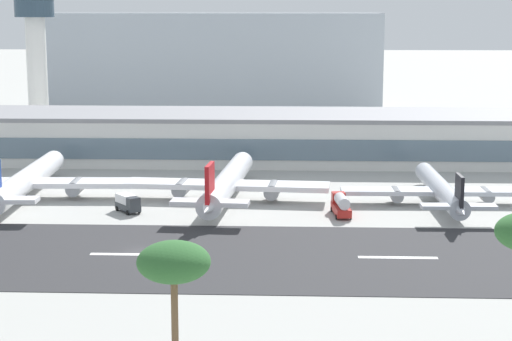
{
  "coord_description": "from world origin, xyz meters",
  "views": [
    {
      "loc": [
        23.73,
        -128.48,
        36.83
      ],
      "look_at": [
        16.56,
        41.25,
        5.25
      ],
      "focal_mm": 60.48,
      "sensor_mm": 36.0,
      "label": 1
    }
  ],
  "objects_px": {
    "distant_hotel_block": "(209,63)",
    "airliner_black_tail_gate_2": "(442,191)",
    "airliner_navy_tail_gate_0": "(25,182)",
    "airliner_red_tail_gate_1": "(226,184)",
    "service_fuel_truck_1": "(341,205)",
    "control_tower": "(36,46)",
    "terminal_building": "(242,136)",
    "service_box_truck_0": "(128,203)",
    "palm_tree_2": "(174,264)"
  },
  "relations": [
    {
      "from": "distant_hotel_block",
      "to": "airliner_black_tail_gate_2",
      "type": "relative_size",
      "value": 2.9
    },
    {
      "from": "control_tower",
      "to": "distant_hotel_block",
      "type": "distance_m",
      "value": 76.63
    },
    {
      "from": "control_tower",
      "to": "service_fuel_truck_1",
      "type": "distance_m",
      "value": 133.47
    },
    {
      "from": "control_tower",
      "to": "distant_hotel_block",
      "type": "bearing_deg",
      "value": 53.37
    },
    {
      "from": "airliner_navy_tail_gate_0",
      "to": "service_box_truck_0",
      "type": "bearing_deg",
      "value": -116.78
    },
    {
      "from": "palm_tree_2",
      "to": "airliner_navy_tail_gate_0",
      "type": "bearing_deg",
      "value": 115.55
    },
    {
      "from": "terminal_building",
      "to": "service_box_truck_0",
      "type": "relative_size",
      "value": 23.51
    },
    {
      "from": "terminal_building",
      "to": "service_fuel_truck_1",
      "type": "height_order",
      "value": "terminal_building"
    },
    {
      "from": "terminal_building",
      "to": "airliner_black_tail_gate_2",
      "type": "height_order",
      "value": "terminal_building"
    },
    {
      "from": "airliner_red_tail_gate_1",
      "to": "airliner_black_tail_gate_2",
      "type": "xyz_separation_m",
      "value": [
        41.62,
        -1.45,
        -0.64
      ]
    },
    {
      "from": "palm_tree_2",
      "to": "airliner_black_tail_gate_2",
      "type": "bearing_deg",
      "value": 65.03
    },
    {
      "from": "distant_hotel_block",
      "to": "service_fuel_truck_1",
      "type": "xyz_separation_m",
      "value": [
        39.43,
        -161.17,
        -15.97
      ]
    },
    {
      "from": "terminal_building",
      "to": "palm_tree_2",
      "type": "height_order",
      "value": "palm_tree_2"
    },
    {
      "from": "terminal_building",
      "to": "airliner_red_tail_gate_1",
      "type": "relative_size",
      "value": 2.81
    },
    {
      "from": "terminal_building",
      "to": "airliner_black_tail_gate_2",
      "type": "distance_m",
      "value": 64.41
    },
    {
      "from": "distant_hotel_block",
      "to": "airliner_red_tail_gate_1",
      "type": "distance_m",
      "value": 152.04
    },
    {
      "from": "control_tower",
      "to": "palm_tree_2",
      "type": "xyz_separation_m",
      "value": [
        64.8,
        -176.21,
        -13.13
      ]
    },
    {
      "from": "control_tower",
      "to": "palm_tree_2",
      "type": "relative_size",
      "value": 2.69
    },
    {
      "from": "airliner_navy_tail_gate_0",
      "to": "service_box_truck_0",
      "type": "xyz_separation_m",
      "value": [
        22.55,
        -10.43,
        -1.63
      ]
    },
    {
      "from": "service_fuel_truck_1",
      "to": "control_tower",
      "type": "bearing_deg",
      "value": 34.41
    },
    {
      "from": "airliner_red_tail_gate_1",
      "to": "service_box_truck_0",
      "type": "height_order",
      "value": "airliner_red_tail_gate_1"
    },
    {
      "from": "airliner_red_tail_gate_1",
      "to": "airliner_black_tail_gate_2",
      "type": "bearing_deg",
      "value": -87.85
    },
    {
      "from": "control_tower",
      "to": "airliner_black_tail_gate_2",
      "type": "xyz_separation_m",
      "value": [
        104.65,
        -90.64,
        -23.7
      ]
    },
    {
      "from": "distant_hotel_block",
      "to": "airliner_black_tail_gate_2",
      "type": "xyz_separation_m",
      "value": [
        59.21,
        -151.76,
        -15.18
      ]
    },
    {
      "from": "terminal_building",
      "to": "airliner_red_tail_gate_1",
      "type": "distance_m",
      "value": 47.87
    },
    {
      "from": "service_box_truck_0",
      "to": "palm_tree_2",
      "type": "relative_size",
      "value": 0.4
    },
    {
      "from": "service_box_truck_0",
      "to": "palm_tree_2",
      "type": "bearing_deg",
      "value": -24.11
    },
    {
      "from": "airliner_red_tail_gate_1",
      "to": "control_tower",
      "type": "bearing_deg",
      "value": 39.39
    },
    {
      "from": "airliner_red_tail_gate_1",
      "to": "airliner_black_tail_gate_2",
      "type": "height_order",
      "value": "airliner_red_tail_gate_1"
    },
    {
      "from": "service_fuel_truck_1",
      "to": "terminal_building",
      "type": "bearing_deg",
      "value": 14.32
    },
    {
      "from": "airliner_red_tail_gate_1",
      "to": "service_fuel_truck_1",
      "type": "height_order",
      "value": "airliner_red_tail_gate_1"
    },
    {
      "from": "terminal_building",
      "to": "airliner_navy_tail_gate_0",
      "type": "distance_m",
      "value": 62.18
    },
    {
      "from": "airliner_black_tail_gate_2",
      "to": "service_fuel_truck_1",
      "type": "xyz_separation_m",
      "value": [
        -19.78,
        -9.41,
        -0.79
      ]
    },
    {
      "from": "service_fuel_truck_1",
      "to": "airliner_red_tail_gate_1",
      "type": "bearing_deg",
      "value": 57.66
    },
    {
      "from": "terminal_building",
      "to": "control_tower",
      "type": "distance_m",
      "value": 78.34
    },
    {
      "from": "service_box_truck_0",
      "to": "airliner_black_tail_gate_2",
      "type": "bearing_deg",
      "value": 59.97
    },
    {
      "from": "airliner_red_tail_gate_1",
      "to": "service_fuel_truck_1",
      "type": "bearing_deg",
      "value": -112.3
    },
    {
      "from": "airliner_navy_tail_gate_0",
      "to": "airliner_red_tail_gate_1",
      "type": "bearing_deg",
      "value": -92.7
    },
    {
      "from": "distant_hotel_block",
      "to": "service_box_truck_0",
      "type": "xyz_separation_m",
      "value": [
        0.06,
        -160.21,
        -16.21
      ]
    },
    {
      "from": "airliner_navy_tail_gate_0",
      "to": "palm_tree_2",
      "type": "relative_size",
      "value": 3.31
    },
    {
      "from": "service_box_truck_0",
      "to": "service_fuel_truck_1",
      "type": "bearing_deg",
      "value": 50.44
    },
    {
      "from": "control_tower",
      "to": "service_box_truck_0",
      "type": "relative_size",
      "value": 6.74
    },
    {
      "from": "distant_hotel_block",
      "to": "airliner_navy_tail_gate_0",
      "type": "bearing_deg",
      "value": -98.54
    },
    {
      "from": "terminal_building",
      "to": "airliner_red_tail_gate_1",
      "type": "height_order",
      "value": "terminal_building"
    },
    {
      "from": "airliner_black_tail_gate_2",
      "to": "service_fuel_truck_1",
      "type": "distance_m",
      "value": 21.92
    },
    {
      "from": "airliner_navy_tail_gate_0",
      "to": "terminal_building",
      "type": "bearing_deg",
      "value": -42.4
    },
    {
      "from": "distant_hotel_block",
      "to": "airliner_navy_tail_gate_0",
      "type": "height_order",
      "value": "distant_hotel_block"
    },
    {
      "from": "airliner_navy_tail_gate_0",
      "to": "airliner_black_tail_gate_2",
      "type": "height_order",
      "value": "airliner_navy_tail_gate_0"
    },
    {
      "from": "control_tower",
      "to": "airliner_red_tail_gate_1",
      "type": "relative_size",
      "value": 0.81
    },
    {
      "from": "distant_hotel_block",
      "to": "airliner_navy_tail_gate_0",
      "type": "relative_size",
      "value": 2.39
    }
  ]
}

